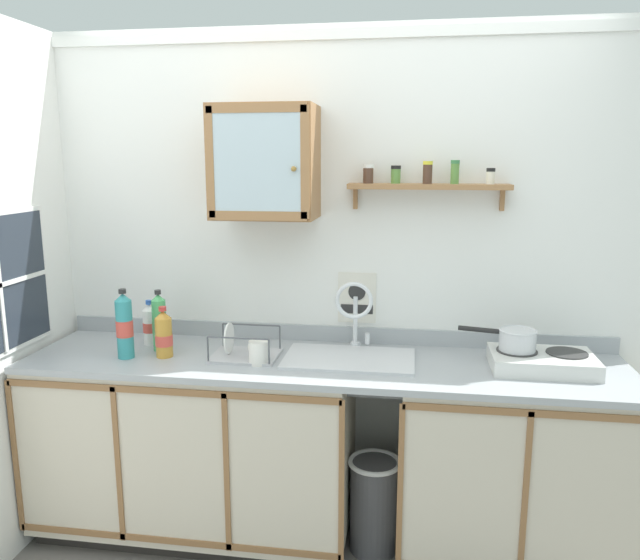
{
  "coord_description": "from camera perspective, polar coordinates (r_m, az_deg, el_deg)",
  "views": [
    {
      "loc": [
        0.39,
        -2.31,
        1.82
      ],
      "look_at": [
        -0.03,
        0.46,
        1.26
      ],
      "focal_mm": 34.29,
      "sensor_mm": 36.0,
      "label": 1
    }
  ],
  "objects": [
    {
      "name": "back_wall",
      "position": [
        3.07,
        1.12,
        0.07
      ],
      "size": [
        3.39,
        0.07,
        2.44
      ],
      "color": "white",
      "rests_on": "ground"
    },
    {
      "name": "lower_cabinet_run",
      "position": [
        3.16,
        -11.45,
        -14.83
      ],
      "size": [
        1.53,
        0.62,
        0.88
      ],
      "color": "black",
      "rests_on": "ground"
    },
    {
      "name": "lower_cabinet_run_right",
      "position": [
        3.03,
        17.53,
        -16.35
      ],
      "size": [
        1.02,
        0.62,
        0.88
      ],
      "color": "black",
      "rests_on": "ground"
    },
    {
      "name": "countertop",
      "position": [
        2.83,
        0.2,
        -7.75
      ],
      "size": [
        2.75,
        0.64,
        0.03
      ],
      "primitive_type": "cube",
      "color": "#9EA3A8",
      "rests_on": "lower_cabinet_run"
    },
    {
      "name": "backsplash",
      "position": [
        3.1,
        1.02,
        -5.01
      ],
      "size": [
        2.75,
        0.02,
        0.08
      ],
      "primitive_type": "cube",
      "color": "#9EA3A8",
      "rests_on": "countertop"
    },
    {
      "name": "sink",
      "position": [
        2.85,
        2.8,
        -7.58
      ],
      "size": [
        0.6,
        0.41,
        0.46
      ],
      "color": "silver",
      "rests_on": "countertop"
    },
    {
      "name": "hot_plate_stove",
      "position": [
        2.86,
        20.02,
        -7.15
      ],
      "size": [
        0.44,
        0.3,
        0.08
      ],
      "color": "silver",
      "rests_on": "countertop"
    },
    {
      "name": "saucepan",
      "position": [
        2.84,
        17.85,
        -5.26
      ],
      "size": [
        0.34,
        0.16,
        0.09
      ],
      "color": "silver",
      "rests_on": "hot_plate_stove"
    },
    {
      "name": "bottle_juice_amber_0",
      "position": [
        2.93,
        -14.38,
        -4.99
      ],
      "size": [
        0.08,
        0.08,
        0.24
      ],
      "color": "gold",
      "rests_on": "countertop"
    },
    {
      "name": "bottle_opaque_white_1",
      "position": [
        3.15,
        -15.59,
        -4.03
      ],
      "size": [
        0.07,
        0.07,
        0.22
      ],
      "color": "white",
      "rests_on": "countertop"
    },
    {
      "name": "bottle_detergent_teal_2",
      "position": [
        2.96,
        -17.78,
        -4.12
      ],
      "size": [
        0.08,
        0.08,
        0.33
      ],
      "color": "teal",
      "rests_on": "countertop"
    },
    {
      "name": "bottle_soda_green_3",
      "position": [
        3.03,
        -14.77,
        -3.89
      ],
      "size": [
        0.07,
        0.07,
        0.3
      ],
      "color": "#4CB266",
      "rests_on": "countertop"
    },
    {
      "name": "dish_rack",
      "position": [
        2.88,
        -7.22,
        -6.69
      ],
      "size": [
        0.31,
        0.24,
        0.16
      ],
      "color": "#B2B2B7",
      "rests_on": "countertop"
    },
    {
      "name": "mug",
      "position": [
        2.78,
        -5.77,
        -6.72
      ],
      "size": [
        0.11,
        0.11,
        0.11
      ],
      "color": "white",
      "rests_on": "countertop"
    },
    {
      "name": "wall_cabinet",
      "position": [
        2.89,
        -5.16,
        10.87
      ],
      "size": [
        0.48,
        0.33,
        0.52
      ],
      "color": "#996B42"
    },
    {
      "name": "spice_shelf",
      "position": [
        2.89,
        9.87,
        8.84
      ],
      "size": [
        0.74,
        0.14,
        0.23
      ],
      "color": "#996B42"
    },
    {
      "name": "warning_sign",
      "position": [
        3.04,
        3.47,
        -1.7
      ],
      "size": [
        0.19,
        0.01,
        0.25
      ],
      "color": "silver"
    },
    {
      "name": "trash_bin",
      "position": [
        3.06,
        5.05,
        -20.05
      ],
      "size": [
        0.25,
        0.25,
        0.46
      ],
      "color": "#4C4C51",
      "rests_on": "ground"
    }
  ]
}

